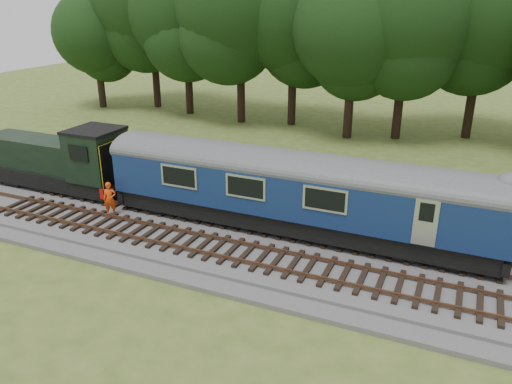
% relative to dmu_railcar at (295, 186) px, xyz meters
% --- Properties ---
extents(ground, '(120.00, 120.00, 0.00)m').
position_rel_dmu_railcar_xyz_m(ground, '(2.45, -1.40, -2.61)').
color(ground, '#495F23').
rests_on(ground, ground).
extents(ballast, '(70.00, 7.00, 0.35)m').
position_rel_dmu_railcar_xyz_m(ballast, '(2.45, -1.40, -2.43)').
color(ballast, '#4C4C4F').
rests_on(ballast, ground).
extents(track_north, '(67.20, 2.40, 0.21)m').
position_rel_dmu_railcar_xyz_m(track_north, '(2.45, -0.00, -2.19)').
color(track_north, black).
rests_on(track_north, ballast).
extents(track_south, '(67.20, 2.40, 0.21)m').
position_rel_dmu_railcar_xyz_m(track_south, '(2.45, -3.00, -2.19)').
color(track_south, black).
rests_on(track_south, ballast).
extents(fence, '(64.00, 0.12, 1.00)m').
position_rel_dmu_railcar_xyz_m(fence, '(2.45, 3.10, -2.61)').
color(fence, '#6B6054').
rests_on(fence, ground).
extents(tree_line, '(70.00, 8.00, 18.00)m').
position_rel_dmu_railcar_xyz_m(tree_line, '(2.45, 20.60, -2.61)').
color(tree_line, black).
rests_on(tree_line, ground).
extents(dmu_railcar, '(18.05, 2.86, 3.88)m').
position_rel_dmu_railcar_xyz_m(dmu_railcar, '(0.00, 0.00, 0.00)').
color(dmu_railcar, black).
rests_on(dmu_railcar, ground).
extents(shunter_loco, '(8.92, 2.60, 3.38)m').
position_rel_dmu_railcar_xyz_m(shunter_loco, '(-13.93, 0.00, -0.63)').
color(shunter_loco, black).
rests_on(shunter_loco, ground).
extents(worker, '(0.75, 0.68, 1.72)m').
position_rel_dmu_railcar_xyz_m(worker, '(-8.98, -1.93, -1.40)').
color(worker, '#ED440C').
rests_on(worker, ballast).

